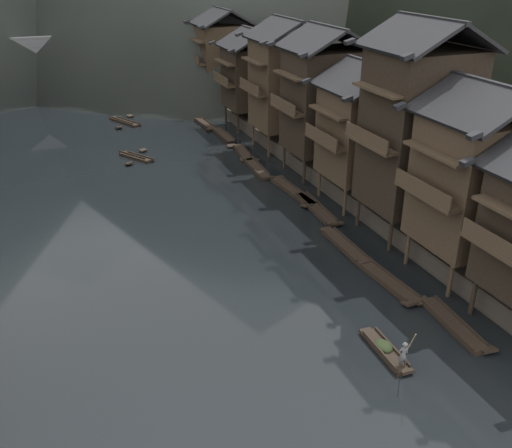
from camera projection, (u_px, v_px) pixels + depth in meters
water at (232, 314)px, 36.47m from camera, size 300.00×300.00×0.00m
right_bank at (369, 107)px, 81.24m from camera, size 40.00×200.00×1.80m
stilt_houses at (334, 92)px, 54.38m from camera, size 9.00×67.60×17.08m
moored_sampans at (261, 168)px, 60.53m from camera, size 2.68×67.02×0.47m
midriver_boats at (132, 120)px, 77.34m from camera, size 9.19×33.01×0.45m
stone_bridge at (86, 57)px, 94.52m from camera, size 40.00×6.00×9.00m
hero_sampan at (385, 351)px, 32.85m from camera, size 1.06×4.42×0.43m
cargo_heap at (384, 341)px, 32.80m from camera, size 0.97×1.27×0.58m
boatman at (404, 351)px, 31.13m from camera, size 0.67×0.50×1.66m
bamboo_pole at (413, 309)px, 30.01m from camera, size 0.93×2.11×3.78m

